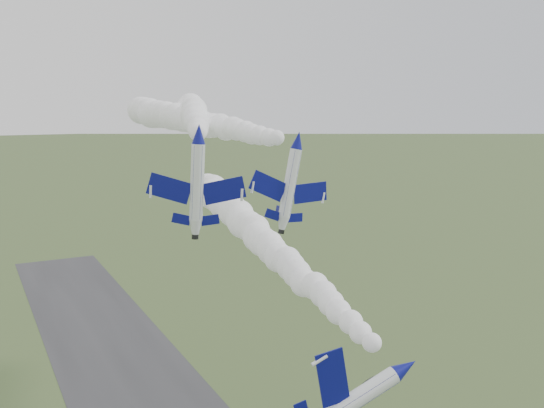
{
  "coord_description": "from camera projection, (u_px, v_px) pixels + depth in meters",
  "views": [
    {
      "loc": [
        -24.43,
        -40.49,
        49.82
      ],
      "look_at": [
        5.49,
        17.66,
        38.92
      ],
      "focal_mm": 40.0,
      "sensor_mm": 36.0,
      "label": 1
    }
  ],
  "objects": [
    {
      "name": "smoke_trail_jet_pair_left",
      "position": [
        195.0,
        117.0,
        88.87
      ],
      "size": [
        23.49,
        52.48,
        4.86
      ],
      "primitive_type": null,
      "rotation": [
        0.0,
        0.0,
        -0.36
      ],
      "color": "white"
    },
    {
      "name": "smoke_trail_jet_pair_right",
      "position": [
        191.0,
        121.0,
        98.69
      ],
      "size": [
        7.62,
        69.85,
        5.71
      ],
      "primitive_type": null,
      "rotation": [
        0.0,
        0.0,
        -0.03
      ],
      "color": "white"
    },
    {
      "name": "smoke_trail_jet_lead",
      "position": [
        261.0,
        238.0,
        86.11
      ],
      "size": [
        15.07,
        73.33,
        5.89
      ],
      "primitive_type": null,
      "rotation": [
        0.0,
        0.0,
        -0.13
      ],
      "color": "white"
    },
    {
      "name": "jet_pair_right",
      "position": [
        298.0,
        140.0,
        65.96
      ],
      "size": [
        9.33,
        11.42,
        3.22
      ],
      "rotation": [
        0.0,
        0.2,
        -0.03
      ],
      "color": "white"
    },
    {
      "name": "jet_lead",
      "position": [
        406.0,
        368.0,
        49.9
      ],
      "size": [
        5.11,
        12.7,
        9.6
      ],
      "rotation": [
        0.0,
        1.15,
        -0.13
      ],
      "color": "white"
    },
    {
      "name": "jet_pair_left",
      "position": [
        199.0,
        134.0,
        59.86
      ],
      "size": [
        9.8,
        11.3,
        2.91
      ],
      "rotation": [
        0.0,
        0.05,
        -0.36
      ],
      "color": "white"
    }
  ]
}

